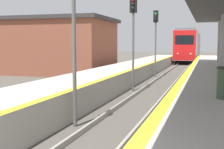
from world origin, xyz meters
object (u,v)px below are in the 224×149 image
signal_near (74,11)px  signal_far (156,31)px  train (189,46)px  signal_mid (133,26)px

signal_near → signal_far: size_ratio=1.00×
train → signal_mid: size_ratio=4.11×
signal_far → signal_mid: bearing=-89.8°
signal_mid → signal_near: bearing=-90.3°
signal_mid → train: bearing=87.9°
signal_far → train: bearing=87.1°
train → signal_mid: 32.04m
train → signal_near: signal_near is taller
train → signal_near: bearing=-91.8°
signal_mid → signal_far: 7.70m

